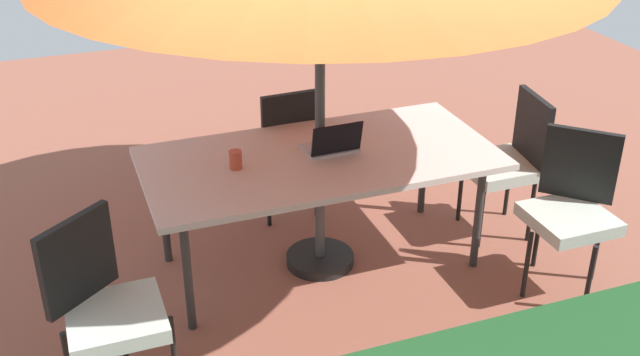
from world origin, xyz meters
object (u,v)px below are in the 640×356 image
(chair_northwest, at_px, (572,205))
(chair_northeast, at_px, (105,304))
(chair_west, at_px, (509,158))
(cup, at_px, (236,160))
(laptop, at_px, (332,145))
(dining_table, at_px, (320,163))
(chair_south, at_px, (286,144))

(chair_northwest, distance_m, chair_northeast, 2.72)
(chair_west, relative_size, cup, 8.86)
(laptop, bearing_deg, dining_table, 10.92)
(dining_table, bearing_deg, chair_northeast, 28.46)
(chair_northwest, height_order, chair_northeast, same)
(chair_northwest, height_order, chair_west, same)
(cup, bearing_deg, dining_table, 179.23)
(chair_northeast, xyz_separation_m, chair_west, (-2.72, -0.71, 0.00))
(chair_northeast, bearing_deg, chair_northwest, -37.50)
(chair_northwest, relative_size, chair_west, 1.00)
(dining_table, relative_size, chair_south, 2.18)
(chair_northwest, height_order, cup, chair_northwest)
(chair_south, height_order, cup, chair_south)
(dining_table, distance_m, laptop, 0.13)
(laptop, bearing_deg, chair_northwest, 147.58)
(chair_northeast, relative_size, chair_south, 1.00)
(chair_south, bearing_deg, chair_northeast, 43.68)
(chair_northeast, xyz_separation_m, cup, (-0.86, -0.76, 0.28))
(dining_table, distance_m, cup, 0.53)
(dining_table, bearing_deg, cup, -0.77)
(chair_south, relative_size, cup, 8.86)
(chair_northeast, distance_m, laptop, 1.69)
(dining_table, xyz_separation_m, laptop, (-0.09, -0.02, 0.10))
(laptop, xyz_separation_m, cup, (0.61, 0.01, 0.01))
(chair_west, bearing_deg, chair_south, -111.30)
(chair_northwest, relative_size, chair_northeast, 1.00)
(chair_south, bearing_deg, dining_table, 87.17)
(chair_west, xyz_separation_m, chair_south, (1.33, -0.73, 0.00))
(dining_table, relative_size, laptop, 6.55)
(cup, bearing_deg, chair_south, -127.51)
(chair_northeast, distance_m, cup, 1.18)
(chair_northwest, bearing_deg, chair_northeast, -135.29)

